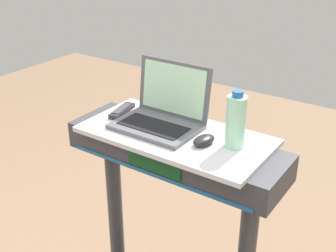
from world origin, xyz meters
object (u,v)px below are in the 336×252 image
water_bottle (236,121)px  tv_remote (122,111)px  computer_mouse (204,140)px  laptop (162,114)px

water_bottle → tv_remote: (-0.53, 0.00, -0.09)m
water_bottle → computer_mouse: bearing=-153.2°
laptop → computer_mouse: bearing=-8.6°
tv_remote → water_bottle: bearing=-0.2°
computer_mouse → laptop: bearing=179.0°
computer_mouse → tv_remote: bearing=-175.8°
water_bottle → tv_remote: water_bottle is taller
laptop → water_bottle: 0.33m
laptop → water_bottle: (0.32, 0.00, 0.05)m
laptop → tv_remote: 0.22m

